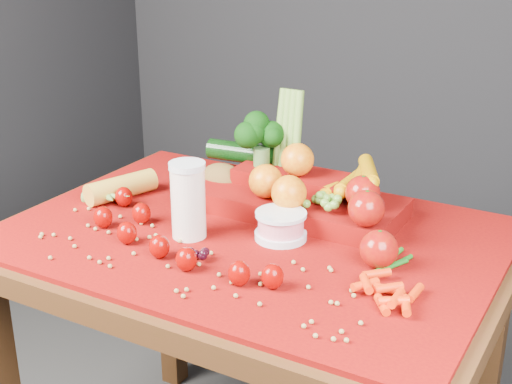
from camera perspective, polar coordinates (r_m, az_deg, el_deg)
The scene contains 12 objects.
table at distance 1.61m, azimuth -0.35°, elevation -6.69°, with size 1.10×0.80×0.75m.
red_cloth at distance 1.57m, azimuth -0.36°, elevation -3.43°, with size 1.05×0.75×0.01m, color #7A0B04.
milk_glass at distance 1.52m, azimuth -5.45°, elevation -0.43°, with size 0.08×0.08×0.17m.
yogurt_bowl at distance 1.52m, azimuth 2.00°, elevation -2.62°, with size 0.11×0.11×0.06m.
strawberry_scatter at distance 1.51m, azimuth -7.07°, elevation -3.19°, with size 0.54×0.28×0.05m.
dark_grape_cluster at distance 1.45m, azimuth -4.72°, elevation -4.73°, with size 0.06×0.05×0.03m, color black, non-canonical shape.
soybean_scatter at distance 1.41m, azimuth -4.44°, elevation -5.97°, with size 0.84×0.24×0.01m, color #A38846, non-canonical shape.
corn_ear at distance 1.75m, azimuth -11.44°, elevation -0.14°, with size 0.23×0.26×0.06m.
potato at distance 1.77m, azimuth -2.72°, elevation 1.05°, with size 0.12×0.08×0.08m, color brown.
baby_carrot_pile at distance 1.33m, azimuth 10.69°, elevation -7.62°, with size 0.17×0.17×0.03m, color red, non-canonical shape.
green_bean_pile at distance 1.44m, azimuth 10.50°, elevation -5.71°, with size 0.14×0.12×0.01m, color #186316, non-canonical shape.
produce_mound at distance 1.65m, azimuth 3.50°, elevation 0.31°, with size 0.59×0.36×0.27m.
Camera 1 is at (0.71, -1.24, 1.41)m, focal length 50.00 mm.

